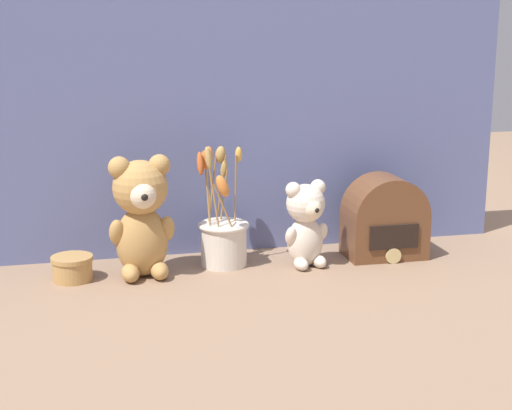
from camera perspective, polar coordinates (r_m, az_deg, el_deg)
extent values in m
plane|color=#8E7056|center=(1.96, 0.13, -4.59)|extent=(4.00, 4.00, 0.00)
cube|color=slate|center=(2.04, -0.96, 6.94)|extent=(1.42, 0.02, 0.75)
ellipsoid|color=tan|center=(1.89, -8.29, -2.65)|extent=(0.13, 0.11, 0.17)
sphere|color=tan|center=(1.86, -8.43, 1.27)|extent=(0.13, 0.13, 0.13)
sphere|color=beige|center=(1.82, -8.22, 0.71)|extent=(0.06, 0.06, 0.06)
sphere|color=black|center=(1.79, -8.11, 0.57)|extent=(0.02, 0.02, 0.02)
sphere|color=tan|center=(1.86, -7.04, 2.89)|extent=(0.05, 0.05, 0.05)
sphere|color=tan|center=(1.85, -9.93, 2.72)|extent=(0.05, 0.05, 0.05)
ellipsoid|color=tan|center=(1.88, -6.49, -1.74)|extent=(0.04, 0.06, 0.08)
ellipsoid|color=tan|center=(1.87, -10.09, -1.98)|extent=(0.04, 0.06, 0.08)
ellipsoid|color=tan|center=(1.88, -7.04, -4.75)|extent=(0.05, 0.07, 0.04)
ellipsoid|color=tan|center=(1.87, -9.12, -4.91)|extent=(0.05, 0.07, 0.04)
ellipsoid|color=beige|center=(1.96, 3.59, -2.66)|extent=(0.11, 0.09, 0.13)
sphere|color=beige|center=(1.93, 3.63, 0.11)|extent=(0.10, 0.10, 0.10)
sphere|color=beige|center=(1.90, 4.14, -0.29)|extent=(0.05, 0.05, 0.05)
sphere|color=black|center=(1.89, 4.43, -0.39)|extent=(0.01, 0.01, 0.01)
sphere|color=beige|center=(1.94, 4.55, 1.29)|extent=(0.04, 0.04, 0.04)
sphere|color=beige|center=(1.91, 2.73, 1.11)|extent=(0.04, 0.04, 0.04)
ellipsoid|color=beige|center=(1.97, 4.83, -1.95)|extent=(0.04, 0.05, 0.06)
ellipsoid|color=beige|center=(1.93, 2.55, -2.25)|extent=(0.04, 0.05, 0.06)
ellipsoid|color=beige|center=(1.96, 4.60, -4.10)|extent=(0.04, 0.06, 0.03)
ellipsoid|color=beige|center=(1.94, 3.29, -4.30)|extent=(0.04, 0.06, 0.03)
cylinder|color=silver|center=(1.96, -2.36, -2.84)|extent=(0.11, 0.11, 0.11)
torus|color=silver|center=(1.95, -2.37, -1.48)|extent=(0.13, 0.13, 0.01)
cylinder|color=#9E7542|center=(1.96, -3.20, 1.13)|extent=(0.03, 0.02, 0.16)
ellipsoid|color=orange|center=(1.95, -3.52, 3.46)|extent=(0.04, 0.04, 0.06)
cylinder|color=#9E7542|center=(1.96, -2.54, 1.27)|extent=(0.03, 0.01, 0.16)
ellipsoid|color=tan|center=(1.96, -2.61, 3.67)|extent=(0.03, 0.03, 0.05)
cylinder|color=#9E7542|center=(1.96, -2.35, 0.76)|extent=(0.02, 0.01, 0.13)
ellipsoid|color=tan|center=(1.96, -2.35, 2.63)|extent=(0.03, 0.02, 0.05)
cylinder|color=#9E7542|center=(1.93, -3.40, 0.99)|extent=(0.01, 0.03, 0.16)
ellipsoid|color=#C65B28|center=(1.92, -3.75, 3.30)|extent=(0.03, 0.03, 0.05)
cylinder|color=#9E7542|center=(1.89, -2.42, -0.06)|extent=(0.05, 0.01, 0.11)
ellipsoid|color=orange|center=(1.86, -2.45, 1.39)|extent=(0.05, 0.03, 0.06)
cylinder|color=#9E7542|center=(1.92, -3.54, 0.82)|extent=(0.01, 0.04, 0.15)
ellipsoid|color=#C65B28|center=(1.90, -4.08, 3.02)|extent=(0.02, 0.03, 0.06)
cylinder|color=#9E7542|center=(1.94, -1.50, 1.21)|extent=(0.00, 0.02, 0.17)
ellipsoid|color=gold|center=(1.92, -1.27, 3.70)|extent=(0.02, 0.02, 0.04)
cylinder|color=#9E7542|center=(1.90, -3.14, 0.96)|extent=(0.03, 0.03, 0.17)
ellipsoid|color=tan|center=(1.87, -3.48, 3.42)|extent=(0.03, 0.03, 0.06)
cube|color=brown|center=(2.06, 9.29, -2.18)|extent=(0.20, 0.13, 0.11)
cylinder|color=brown|center=(2.05, 9.35, -0.66)|extent=(0.20, 0.13, 0.20)
cube|color=black|center=(2.00, 10.01, -2.30)|extent=(0.13, 0.01, 0.06)
cylinder|color=#D6BC7A|center=(2.01, 9.96, -3.67)|extent=(0.04, 0.01, 0.04)
cylinder|color=tan|center=(1.91, -13.20, -4.65)|extent=(0.09, 0.09, 0.05)
cylinder|color=tan|center=(1.90, -13.25, -3.81)|extent=(0.10, 0.10, 0.01)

